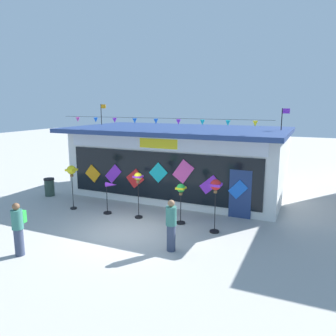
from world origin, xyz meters
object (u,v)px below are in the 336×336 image
at_px(wind_spinner_center_right, 181,193).
at_px(wind_spinner_right, 216,189).
at_px(kite_shop_building, 180,160).
at_px(trash_bin, 49,187).
at_px(person_mid_plaza, 18,228).
at_px(wind_spinner_center_left, 138,183).
at_px(wind_spinner_left, 110,192).
at_px(person_near_camera, 171,225).
at_px(wind_spinner_far_left, 72,173).

bearing_deg(wind_spinner_center_right, wind_spinner_right, -12.36).
xyz_separation_m(kite_shop_building, trash_bin, (-5.86, -3.19, -1.29)).
bearing_deg(wind_spinner_right, trash_bin, 171.99).
distance_m(kite_shop_building, person_mid_plaza, 8.92).
xyz_separation_m(wind_spinner_center_left, person_mid_plaza, (-1.69, -4.46, -0.59)).
distance_m(wind_spinner_left, person_mid_plaza, 4.39).
bearing_deg(wind_spinner_right, person_mid_plaza, -139.59).
bearing_deg(person_near_camera, wind_spinner_left, -179.73).
bearing_deg(person_near_camera, wind_spinner_center_right, 135.30).
relative_size(person_near_camera, trash_bin, 1.86).
relative_size(wind_spinner_center_left, wind_spinner_right, 0.96).
height_order(kite_shop_building, wind_spinner_right, kite_shop_building).
relative_size(wind_spinner_center_left, person_near_camera, 1.13).
bearing_deg(wind_spinner_left, wind_spinner_far_left, -177.53).
xyz_separation_m(wind_spinner_left, person_mid_plaza, (-0.38, -4.38, -0.07)).
relative_size(wind_spinner_left, wind_spinner_right, 0.70).
bearing_deg(trash_bin, wind_spinner_far_left, -25.58).
relative_size(person_mid_plaza, trash_bin, 1.86).
height_order(wind_spinner_far_left, wind_spinner_center_left, wind_spinner_far_left).
height_order(kite_shop_building, wind_spinner_far_left, kite_shop_building).
bearing_deg(wind_spinner_right, person_near_camera, -112.22).
height_order(person_near_camera, trash_bin, person_near_camera).
distance_m(wind_spinner_center_left, trash_bin, 5.93).
relative_size(wind_spinner_far_left, wind_spinner_right, 0.99).
bearing_deg(person_near_camera, wind_spinner_right, 98.21).
xyz_separation_m(kite_shop_building, person_near_camera, (2.34, -6.50, -0.89)).
relative_size(wind_spinner_far_left, wind_spinner_center_left, 1.04).
distance_m(wind_spinner_center_right, person_mid_plaza, 5.76).
distance_m(kite_shop_building, wind_spinner_center_left, 4.24).
height_order(wind_spinner_far_left, wind_spinner_right, wind_spinner_right).
height_order(person_near_camera, person_mid_plaza, same).
bearing_deg(wind_spinner_center_left, person_near_camera, -42.79).
distance_m(wind_spinner_center_right, wind_spinner_right, 1.54).
distance_m(kite_shop_building, person_near_camera, 6.96).
height_order(wind_spinner_center_left, wind_spinner_center_right, wind_spinner_center_left).
distance_m(wind_spinner_center_left, person_near_camera, 3.39).
relative_size(wind_spinner_far_left, person_near_camera, 1.17).
bearing_deg(wind_spinner_left, wind_spinner_center_right, 3.18).
bearing_deg(person_near_camera, person_mid_plaza, -121.63).
relative_size(kite_shop_building, wind_spinner_center_right, 6.62).
xyz_separation_m(wind_spinner_center_left, wind_spinner_right, (3.28, -0.23, 0.13)).
bearing_deg(trash_bin, wind_spinner_center_left, -10.29).
relative_size(wind_spinner_left, person_near_camera, 0.83).
bearing_deg(wind_spinner_far_left, wind_spinner_center_left, 2.90).
relative_size(kite_shop_building, wind_spinner_right, 5.34).
bearing_deg(trash_bin, wind_spinner_left, -14.22).
xyz_separation_m(wind_spinner_right, person_mid_plaza, (-4.97, -4.23, -0.72)).
bearing_deg(wind_spinner_right, wind_spinner_center_left, 176.04).
height_order(person_mid_plaza, trash_bin, person_mid_plaza).
relative_size(wind_spinner_center_left, trash_bin, 2.10).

